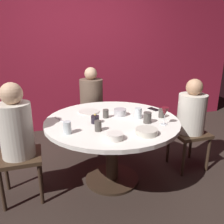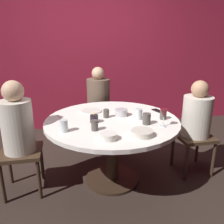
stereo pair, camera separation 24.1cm
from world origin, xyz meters
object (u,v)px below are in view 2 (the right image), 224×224
Objects in this scene: cell_phone at (157,111)px; cup_by_right_diner at (139,114)px; seated_diner_right at (197,117)px; seated_diner_back at (98,98)px; cup_by_left_diner at (95,125)px; cup_center_front at (163,115)px; bowl_serving_large at (121,112)px; seated_diner_left at (18,126)px; dining_table at (112,132)px; cup_beside_wine at (106,113)px; wine_glass at (164,114)px; bowl_salad_center at (142,133)px; cup_far_edge at (147,119)px; dinner_plate at (91,111)px; bowl_small_white at (109,136)px; cup_near_candle at (64,126)px; candle_holder at (94,119)px.

cell_phone is 1.25× the size of cup_by_right_diner.
seated_diner_back is at bearing -44.61° from seated_diner_right.
cup_center_front is at bearing 12.04° from cup_by_left_diner.
bowl_serving_large is 0.45m from cup_center_front.
seated_diner_left reaches higher than cup_by_left_diner.
cup_beside_wine is at bearing 126.01° from dining_table.
cup_by_right_diner is at bearing -20.42° from cup_beside_wine.
cup_by_left_diner is (-0.66, 0.04, -0.08)m from wine_glass.
seated_diner_right is at bearing 45.39° from seated_diner_back.
wine_glass is 0.62m from cup_beside_wine.
cup_center_front reaches higher than bowl_salad_center.
seated_diner_right reaches higher than cup_by_left_diner.
cell_phone is 0.91m from cup_by_left_diner.
cup_center_front is 0.24m from cup_far_edge.
wine_glass is 0.88m from dinner_plate.
cup_by_right_diner is (0.15, -0.15, 0.02)m from bowl_serving_large.
bowl_serving_large is 0.99× the size of bowl_small_white.
seated_diner_left is 1.22m from cup_by_right_diner.
seated_diner_right reaches higher than cup_beside_wine.
bowl_small_white is (0.81, -0.49, 0.03)m from seated_diner_left.
dining_table is 0.24m from bowl_serving_large.
cup_by_left_diner reaches higher than cup_center_front.
seated_diner_right is 8.06× the size of bowl_small_white.
bowl_small_white is 0.24m from cup_by_left_diner.
seated_diner_right is at bearing 29.90° from bowl_salad_center.
cell_phone is 1.26× the size of cup_far_edge.
cup_center_front reaches higher than bowl_small_white.
seated_diner_back is 0.91m from cup_beside_wine.
bowl_salad_center reaches higher than cell_phone.
seated_diner_right is 11.31× the size of cup_by_left_diner.
cell_phone is (0.58, 0.18, 0.15)m from dining_table.
seated_diner_back is 1.31m from cup_near_candle.
cup_by_left_diner reaches higher than dinner_plate.
cup_near_candle reaches higher than bowl_serving_large.
dinner_plate is at bearing 119.58° from cup_beside_wine.
dinner_plate is (-0.18, -0.67, 0.03)m from seated_diner_back.
candle_holder is 0.47m from cup_by_right_diner.
cell_phone is 1.15m from cup_near_candle.
seated_diner_right is (0.98, 0.00, 0.10)m from dining_table.
seated_diner_left is 12.50× the size of cup_center_front.
seated_diner_right is 9.68× the size of cup_near_candle.
bowl_serving_large is at bearing 28.64° from cup_near_candle.
dining_table is at bearing 168.81° from cup_center_front.
cup_far_edge is (-0.68, -0.21, 0.10)m from seated_diner_right.
seated_diner_left reaches higher than bowl_serving_large.
cell_phone is 0.97m from bowl_small_white.
cup_center_front is (0.66, 0.39, 0.02)m from bowl_small_white.
seated_diner_back is 1.47m from bowl_small_white.
seated_diner_right is at bearing 12.32° from cup_by_left_diner.
seated_diner_back is 10.51× the size of cup_far_edge.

